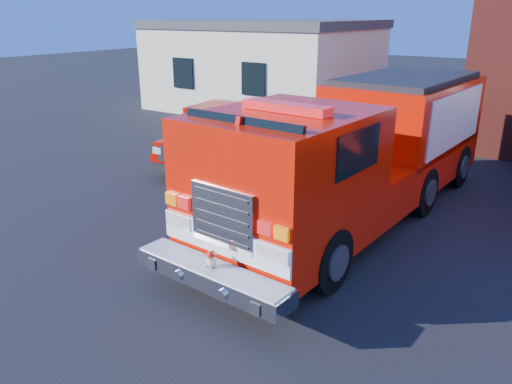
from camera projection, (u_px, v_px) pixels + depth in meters
The scene contains 4 objects.
ground at pixel (285, 231), 11.35m from camera, with size 100.00×100.00×0.00m, color black.
side_building at pixel (265, 64), 25.47m from camera, with size 10.20×8.20×4.35m.
fire_engine at pixel (361, 151), 11.65m from camera, with size 3.55×10.47×3.17m.
pickup_truck at pixel (229, 135), 16.38m from camera, with size 2.75×6.03×1.91m.
Camera 1 is at (5.25, -8.98, 4.68)m, focal length 35.00 mm.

